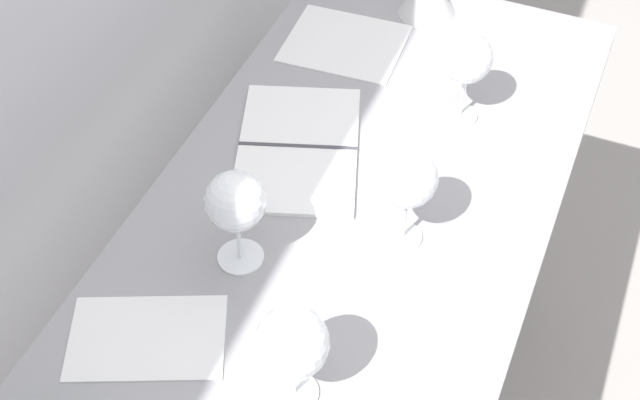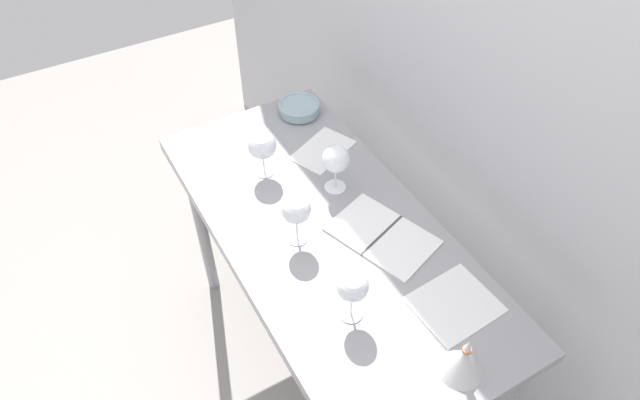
{
  "view_description": "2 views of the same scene",
  "coord_description": "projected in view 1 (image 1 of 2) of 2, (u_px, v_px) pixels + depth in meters",
  "views": [
    {
      "loc": [
        -0.93,
        -0.35,
        2.0
      ],
      "look_at": [
        -0.05,
        0.01,
        0.98
      ],
      "focal_mm": 50.51,
      "sensor_mm": 36.0,
      "label": 1
    },
    {
      "loc": [
        1.04,
        -0.63,
        2.28
      ],
      "look_at": [
        -0.04,
        -0.01,
        1.0
      ],
      "focal_mm": 32.19,
      "sensor_mm": 36.0,
      "label": 2
    }
  ],
  "objects": [
    {
      "name": "steel_counter",
      "position": [
        342.0,
        255.0,
        1.56
      ],
      "size": [
        1.4,
        0.65,
        0.9
      ],
      "color": "gray",
      "rests_on": "ground_plane"
    },
    {
      "name": "wine_glass_near_center",
      "position": [
        408.0,
        181.0,
        1.36
      ],
      "size": [
        0.09,
        0.09,
        0.18
      ],
      "color": "white",
      "rests_on": "steel_counter"
    },
    {
      "name": "wine_glass_near_right",
      "position": [
        467.0,
        61.0,
        1.56
      ],
      "size": [
        0.09,
        0.09,
        0.18
      ],
      "color": "white",
      "rests_on": "steel_counter"
    },
    {
      "name": "wine_glass_far_left",
      "position": [
        235.0,
        204.0,
        1.33
      ],
      "size": [
        0.09,
        0.09,
        0.18
      ],
      "color": "white",
      "rests_on": "steel_counter"
    },
    {
      "name": "wine_glass_near_left",
      "position": [
        292.0,
        345.0,
        1.17
      ],
      "size": [
        0.1,
        0.1,
        0.17
      ],
      "color": "white",
      "rests_on": "steel_counter"
    },
    {
      "name": "open_notebook",
      "position": [
        298.0,
        148.0,
        1.59
      ],
      "size": [
        0.37,
        0.3,
        0.01
      ],
      "rotation": [
        0.0,
        0.0,
        0.33
      ],
      "color": "white",
      "rests_on": "steel_counter"
    },
    {
      "name": "tasting_sheet_upper",
      "position": [
        147.0,
        337.0,
        1.32
      ],
      "size": [
        0.23,
        0.27,
        0.0
      ],
      "primitive_type": "cube",
      "rotation": [
        0.0,
        0.0,
        0.41
      ],
      "color": "white",
      "rests_on": "steel_counter"
    },
    {
      "name": "tasting_sheet_lower",
      "position": [
        345.0,
        43.0,
        1.8
      ],
      "size": [
        0.21,
        0.24,
        0.0
      ],
      "primitive_type": "cube",
      "rotation": [
        0.0,
        0.0,
        0.06
      ],
      "color": "white",
      "rests_on": "steel_counter"
    }
  ]
}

